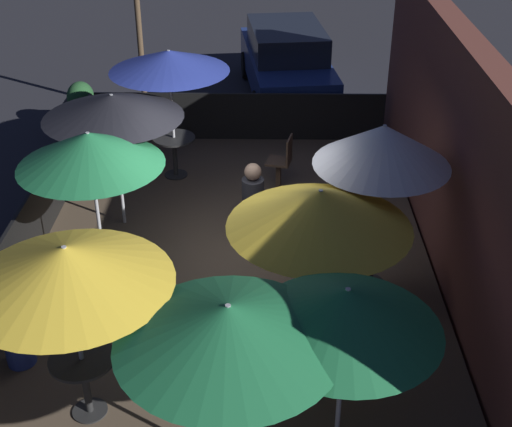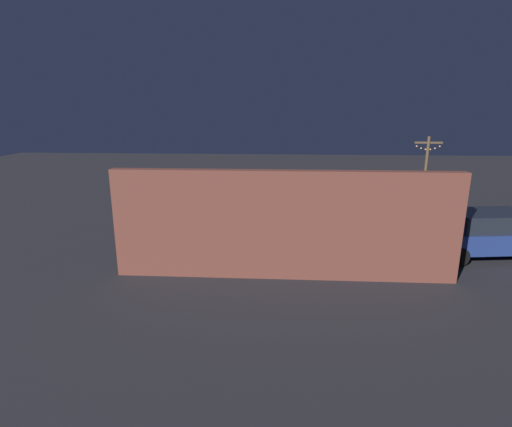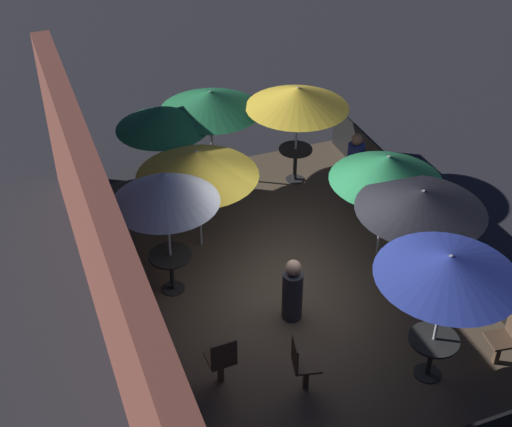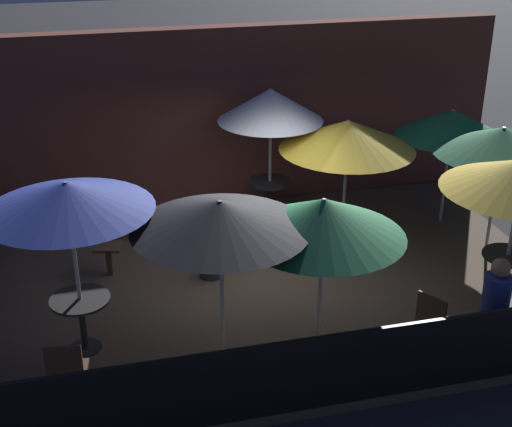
{
  "view_description": "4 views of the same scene",
  "coord_description": "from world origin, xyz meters",
  "px_view_note": "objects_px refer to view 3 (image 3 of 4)",
  "views": [
    {
      "loc": [
        8.75,
        0.52,
        5.95
      ],
      "look_at": [
        0.52,
        0.39,
        1.18
      ],
      "focal_mm": 50.0,
      "sensor_mm": 36.0,
      "label": 1
    },
    {
      "loc": [
        0.14,
        14.58,
        5.07
      ],
      "look_at": [
        1.01,
        0.43,
        1.29
      ],
      "focal_mm": 28.0,
      "sensor_mm": 36.0,
      "label": 2
    },
    {
      "loc": [
        -8.66,
        3.98,
        8.36
      ],
      "look_at": [
        0.57,
        0.45,
        1.36
      ],
      "focal_mm": 50.0,
      "sensor_mm": 36.0,
      "label": 3
    },
    {
      "loc": [
        -2.38,
        -8.93,
        5.51
      ],
      "look_at": [
        -0.1,
        0.2,
        1.14
      ],
      "focal_mm": 50.0,
      "sensor_mm": 36.0,
      "label": 4
    }
  ],
  "objects_px": {
    "dining_table_2": "(295,156)",
    "patio_chair_1": "(505,337)",
    "patio_umbrella_4": "(210,101)",
    "patio_chair_3": "(302,363)",
    "dining_table_0": "(433,347)",
    "patio_umbrella_2": "(298,97)",
    "patio_umbrella_6": "(197,164)",
    "patio_chair_0": "(369,189)",
    "patron_1": "(355,165)",
    "patio_umbrella_3": "(422,200)",
    "patio_chair_2": "(222,359)",
    "patio_umbrella_0": "(449,266)",
    "patron_0": "(292,292)",
    "patio_umbrella_5": "(162,117)",
    "patio_umbrella_7": "(387,168)",
    "patio_umbrella_1": "(164,188)",
    "dining_table_1": "(171,262)"
  },
  "relations": [
    {
      "from": "patio_umbrella_6",
      "to": "patio_umbrella_5",
      "type": "bearing_deg",
      "value": 3.84
    },
    {
      "from": "patio_umbrella_5",
      "to": "dining_table_0",
      "type": "xyz_separation_m",
      "value": [
        -6.19,
        -2.37,
        -1.21
      ]
    },
    {
      "from": "patio_umbrella_0",
      "to": "patio_chair_1",
      "type": "height_order",
      "value": "patio_umbrella_0"
    },
    {
      "from": "patio_umbrella_3",
      "to": "patio_umbrella_5",
      "type": "relative_size",
      "value": 1.07
    },
    {
      "from": "dining_table_1",
      "to": "patio_chair_2",
      "type": "distance_m",
      "value": 2.33
    },
    {
      "from": "patio_umbrella_6",
      "to": "patio_chair_2",
      "type": "distance_m",
      "value": 3.67
    },
    {
      "from": "patio_umbrella_7",
      "to": "patron_0",
      "type": "bearing_deg",
      "value": 114.44
    },
    {
      "from": "patio_umbrella_5",
      "to": "patio_chair_1",
      "type": "relative_size",
      "value": 2.13
    },
    {
      "from": "patio_umbrella_1",
      "to": "patio_umbrella_2",
      "type": "height_order",
      "value": "patio_umbrella_1"
    },
    {
      "from": "patio_umbrella_7",
      "to": "patio_chair_2",
      "type": "distance_m",
      "value": 4.38
    },
    {
      "from": "patio_umbrella_4",
      "to": "patio_chair_3",
      "type": "bearing_deg",
      "value": 174.29
    },
    {
      "from": "patio_umbrella_0",
      "to": "patio_umbrella_2",
      "type": "distance_m",
      "value": 5.76
    },
    {
      "from": "patio_umbrella_5",
      "to": "dining_table_2",
      "type": "distance_m",
      "value": 2.96
    },
    {
      "from": "patio_chair_2",
      "to": "patio_chair_0",
      "type": "bearing_deg",
      "value": -54.8
    },
    {
      "from": "patio_umbrella_4",
      "to": "patio_umbrella_7",
      "type": "relative_size",
      "value": 1.01
    },
    {
      "from": "patio_umbrella_0",
      "to": "patio_chair_3",
      "type": "height_order",
      "value": "patio_umbrella_0"
    },
    {
      "from": "patio_chair_2",
      "to": "patron_1",
      "type": "xyz_separation_m",
      "value": [
        4.03,
        -4.26,
        0.08
      ]
    },
    {
      "from": "patio_umbrella_1",
      "to": "patio_umbrella_7",
      "type": "height_order",
      "value": "patio_umbrella_1"
    },
    {
      "from": "patio_chair_3",
      "to": "patio_umbrella_0",
      "type": "bearing_deg",
      "value": 0.0
    },
    {
      "from": "patio_chair_0",
      "to": "patio_umbrella_1",
      "type": "bearing_deg",
      "value": 71.62
    },
    {
      "from": "patio_umbrella_4",
      "to": "patio_chair_3",
      "type": "xyz_separation_m",
      "value": [
        -6.02,
        0.6,
        -1.29
      ]
    },
    {
      "from": "patio_umbrella_2",
      "to": "patio_chair_1",
      "type": "relative_size",
      "value": 2.28
    },
    {
      "from": "patio_chair_1",
      "to": "patio_umbrella_0",
      "type": "bearing_deg",
      "value": -0.0
    },
    {
      "from": "patio_chair_3",
      "to": "dining_table_2",
      "type": "bearing_deg",
      "value": 80.58
    },
    {
      "from": "patio_umbrella_0",
      "to": "patio_umbrella_7",
      "type": "relative_size",
      "value": 1.1
    },
    {
      "from": "patio_chair_2",
      "to": "patio_umbrella_0",
      "type": "bearing_deg",
      "value": -110.22
    },
    {
      "from": "patio_umbrella_0",
      "to": "patio_umbrella_5",
      "type": "relative_size",
      "value": 1.14
    },
    {
      "from": "patio_chair_1",
      "to": "patio_chair_2",
      "type": "height_order",
      "value": "same"
    },
    {
      "from": "patio_umbrella_2",
      "to": "patio_chair_0",
      "type": "height_order",
      "value": "patio_umbrella_2"
    },
    {
      "from": "patio_umbrella_0",
      "to": "patron_0",
      "type": "distance_m",
      "value": 2.85
    },
    {
      "from": "patio_umbrella_3",
      "to": "patio_chair_1",
      "type": "distance_m",
      "value": 2.41
    },
    {
      "from": "patio_chair_1",
      "to": "dining_table_1",
      "type": "bearing_deg",
      "value": -30.21
    },
    {
      "from": "patio_umbrella_7",
      "to": "patio_chair_1",
      "type": "xyz_separation_m",
      "value": [
        -3.06,
        -0.44,
        -1.33
      ]
    },
    {
      "from": "patio_chair_0",
      "to": "patron_1",
      "type": "xyz_separation_m",
      "value": [
        0.76,
        -0.07,
        0.1
      ]
    },
    {
      "from": "patio_umbrella_4",
      "to": "patio_umbrella_3",
      "type": "bearing_deg",
      "value": -158.05
    },
    {
      "from": "patron_0",
      "to": "dining_table_0",
      "type": "bearing_deg",
      "value": 48.4
    },
    {
      "from": "dining_table_1",
      "to": "patron_1",
      "type": "bearing_deg",
      "value": -68.78
    },
    {
      "from": "patio_umbrella_3",
      "to": "patio_chair_0",
      "type": "distance_m",
      "value": 2.99
    },
    {
      "from": "patio_umbrella_4",
      "to": "patio_umbrella_2",
      "type": "bearing_deg",
      "value": -114.1
    },
    {
      "from": "dining_table_0",
      "to": "patio_umbrella_2",
      "type": "bearing_deg",
      "value": -3.01
    },
    {
      "from": "patio_umbrella_7",
      "to": "patio_chair_1",
      "type": "relative_size",
      "value": 2.21
    },
    {
      "from": "patio_umbrella_3",
      "to": "patio_chair_1",
      "type": "xyz_separation_m",
      "value": [
        -1.85,
        -0.53,
        -1.45
      ]
    },
    {
      "from": "patio_umbrella_6",
      "to": "dining_table_2",
      "type": "relative_size",
      "value": 2.84
    },
    {
      "from": "patio_umbrella_7",
      "to": "dining_table_1",
      "type": "relative_size",
      "value": 2.74
    },
    {
      "from": "dining_table_0",
      "to": "patron_0",
      "type": "distance_m",
      "value": 2.38
    },
    {
      "from": "dining_table_0",
      "to": "patio_chair_3",
      "type": "relative_size",
      "value": 0.78
    },
    {
      "from": "patio_umbrella_3",
      "to": "patio_chair_2",
      "type": "xyz_separation_m",
      "value": [
        -0.74,
        3.6,
        -1.45
      ]
    },
    {
      "from": "patio_umbrella_5",
      "to": "patio_umbrella_3",
      "type": "bearing_deg",
      "value": -146.37
    },
    {
      "from": "dining_table_2",
      "to": "patio_chair_1",
      "type": "height_order",
      "value": "patio_chair_1"
    },
    {
      "from": "dining_table_0",
      "to": "patio_umbrella_3",
      "type": "bearing_deg",
      "value": -20.85
    }
  ]
}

